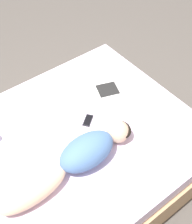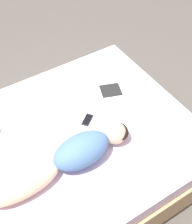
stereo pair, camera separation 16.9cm
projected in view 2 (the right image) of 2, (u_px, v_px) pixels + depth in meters
name	position (u px, v px, depth m)	size (l,w,h in m)	color
ground_plane	(71.00, 168.00, 3.02)	(12.00, 12.00, 0.00)	#4C4742
bed	(70.00, 154.00, 2.84)	(1.80, 2.23, 0.49)	tan
person	(71.00, 157.00, 2.41)	(0.30, 1.22, 0.22)	#DBB28E
open_magazine	(107.00, 82.00, 3.12)	(0.62, 0.46, 0.01)	white
cell_phone	(87.00, 120.00, 2.78)	(0.13, 0.15, 0.01)	black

